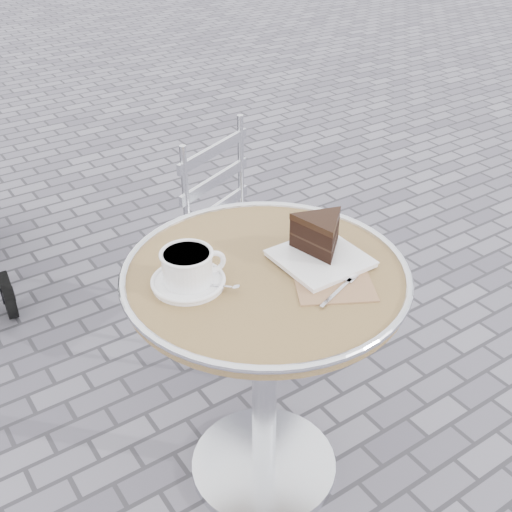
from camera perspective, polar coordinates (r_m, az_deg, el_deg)
ground at (r=2.08m, az=0.69°, el=-18.27°), size 80.00×80.00×0.00m
cafe_table at (r=1.68m, az=0.82°, el=-6.02°), size 0.72×0.72×0.74m
cappuccino_set at (r=1.52m, az=-6.02°, el=-1.27°), size 0.18×0.19×0.09m
cake_plate_set at (r=1.62m, az=5.78°, el=1.45°), size 0.27×0.33×0.11m
bistro_chair at (r=2.24m, az=-2.12°, el=3.28°), size 0.49×0.49×0.83m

